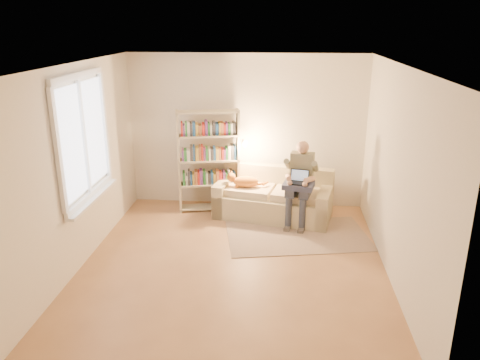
# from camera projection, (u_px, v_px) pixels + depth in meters

# --- Properties ---
(floor) EXTENTS (4.50, 4.50, 0.00)m
(floor) POSITION_uv_depth(u_px,v_px,m) (233.00, 265.00, 6.24)
(floor) COLOR #9A6C46
(floor) RESTS_ON ground
(ceiling) EXTENTS (4.00, 4.50, 0.02)m
(ceiling) POSITION_uv_depth(u_px,v_px,m) (232.00, 65.00, 5.40)
(ceiling) COLOR white
(ceiling) RESTS_ON wall_back
(wall_left) EXTENTS (0.02, 4.50, 2.60)m
(wall_left) POSITION_uv_depth(u_px,v_px,m) (78.00, 168.00, 5.99)
(wall_left) COLOR silver
(wall_left) RESTS_ON floor
(wall_right) EXTENTS (0.02, 4.50, 2.60)m
(wall_right) POSITION_uv_depth(u_px,v_px,m) (397.00, 177.00, 5.65)
(wall_right) COLOR silver
(wall_right) RESTS_ON floor
(wall_back) EXTENTS (4.00, 0.02, 2.60)m
(wall_back) POSITION_uv_depth(u_px,v_px,m) (246.00, 132.00, 7.94)
(wall_back) COLOR silver
(wall_back) RESTS_ON floor
(wall_front) EXTENTS (4.00, 0.02, 2.60)m
(wall_front) POSITION_uv_depth(u_px,v_px,m) (203.00, 258.00, 3.70)
(wall_front) COLOR silver
(wall_front) RESTS_ON floor
(window) EXTENTS (0.12, 1.52, 1.69)m
(window) POSITION_uv_depth(u_px,v_px,m) (87.00, 158.00, 6.15)
(window) COLOR white
(window) RESTS_ON wall_left
(sofa) EXTENTS (2.00, 1.21, 0.79)m
(sofa) POSITION_uv_depth(u_px,v_px,m) (274.00, 199.00, 7.72)
(sofa) COLOR #BDB086
(sofa) RESTS_ON floor
(person) EXTENTS (0.46, 0.63, 1.32)m
(person) POSITION_uv_depth(u_px,v_px,m) (300.00, 178.00, 7.32)
(person) COLOR gray
(person) RESTS_ON sofa
(cat) EXTENTS (0.63, 0.30, 0.23)m
(cat) POSITION_uv_depth(u_px,v_px,m) (246.00, 181.00, 7.64)
(cat) COLOR orange
(cat) RESTS_ON sofa
(blanket) EXTENTS (0.53, 0.46, 0.08)m
(blanket) POSITION_uv_depth(u_px,v_px,m) (296.00, 185.00, 7.25)
(blanket) COLOR #2B314C
(blanket) RESTS_ON person
(laptop) EXTENTS (0.33, 0.29, 0.25)m
(laptop) POSITION_uv_depth(u_px,v_px,m) (296.00, 179.00, 7.23)
(laptop) COLOR black
(laptop) RESTS_ON blanket
(bookshelf) EXTENTS (1.18, 0.47, 1.73)m
(bookshelf) POSITION_uv_depth(u_px,v_px,m) (209.00, 156.00, 7.78)
(bookshelf) COLOR #C0B591
(bookshelf) RESTS_ON floor
(rug) EXTENTS (2.28, 1.60, 0.01)m
(rug) POSITION_uv_depth(u_px,v_px,m) (297.00, 236.00, 7.07)
(rug) COLOR gray
(rug) RESTS_ON floor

